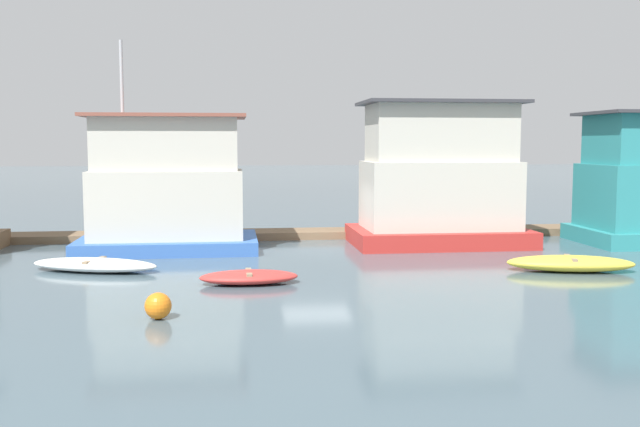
% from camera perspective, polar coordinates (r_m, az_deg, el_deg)
% --- Properties ---
extents(ground_plane, '(200.00, 200.00, 0.00)m').
position_cam_1_polar(ground_plane, '(26.39, -0.27, -2.81)').
color(ground_plane, '#475B66').
extents(dock_walkway, '(42.40, 1.76, 0.30)m').
position_cam_1_polar(dock_walkway, '(29.51, -1.00, -1.62)').
color(dock_walkway, brown).
rests_on(dock_walkway, ground_plane).
extents(houseboat_blue, '(6.38, 3.99, 7.51)m').
position_cam_1_polar(houseboat_blue, '(26.38, -12.09, 1.97)').
color(houseboat_blue, '#3866B7').
rests_on(houseboat_blue, ground_plane).
extents(houseboat_red, '(6.63, 4.07, 5.46)m').
position_cam_1_polar(houseboat_red, '(27.58, 9.51, 2.64)').
color(houseboat_red, red).
rests_on(houseboat_red, ground_plane).
extents(dinghy_white, '(4.28, 2.67, 0.39)m').
position_cam_1_polar(dinghy_white, '(22.81, -17.59, -3.92)').
color(dinghy_white, white).
rests_on(dinghy_white, ground_plane).
extents(dinghy_red, '(2.74, 1.29, 0.37)m').
position_cam_1_polar(dinghy_red, '(19.91, -5.71, -5.08)').
color(dinghy_red, red).
rests_on(dinghy_red, ground_plane).
extents(dinghy_yellow, '(4.00, 2.11, 0.48)m').
position_cam_1_polar(dinghy_yellow, '(22.99, 19.41, -3.78)').
color(dinghy_yellow, yellow).
rests_on(dinghy_yellow, ground_plane).
extents(buoy_orange, '(0.59, 0.59, 0.59)m').
position_cam_1_polar(buoy_orange, '(16.28, -12.83, -7.22)').
color(buoy_orange, orange).
rests_on(buoy_orange, ground_plane).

